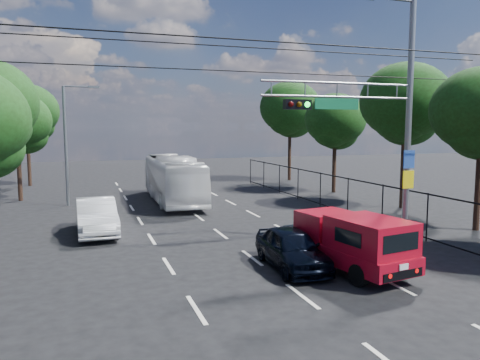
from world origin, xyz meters
name	(u,v)px	position (x,y,z in m)	size (l,w,h in m)	color
lane_markings	(209,225)	(0.00, 14.00, 0.01)	(6.12, 38.00, 0.01)	beige
signal_mast	(383,111)	(5.28, 7.99, 5.24)	(6.43, 0.39, 9.50)	slate
streetlight_left	(69,139)	(-6.33, 22.00, 3.94)	(2.09, 0.22, 7.08)	slate
utility_wires	(245,54)	(0.00, 8.83, 7.23)	(22.00, 5.04, 0.74)	black
fence_right	(368,201)	(7.60, 12.17, 1.03)	(0.06, 34.03, 2.00)	black
tree_right_c	(405,108)	(11.82, 15.02, 5.73)	(5.10, 5.10, 8.29)	black
tree_right_d	(335,124)	(11.42, 22.02, 4.85)	(4.32, 4.32, 7.02)	black
tree_right_e	(290,112)	(11.62, 30.02, 5.94)	(5.28, 5.28, 8.58)	black
tree_left_d	(17,126)	(-9.38, 25.02, 4.72)	(4.20, 4.20, 6.83)	black
tree_left_e	(27,116)	(-9.58, 33.02, 5.53)	(4.92, 4.92, 7.99)	black
red_pickup	(349,240)	(2.51, 5.70, 0.99)	(2.57, 5.20, 1.86)	black
navy_hatchback	(292,248)	(0.84, 6.47, 0.67)	(1.57, 3.91, 1.33)	black
white_bus	(173,179)	(-0.27, 21.56, 1.43)	(2.40, 10.24, 2.85)	silver
white_van	(96,216)	(-5.12, 13.79, 0.77)	(1.62, 4.65, 1.53)	silver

